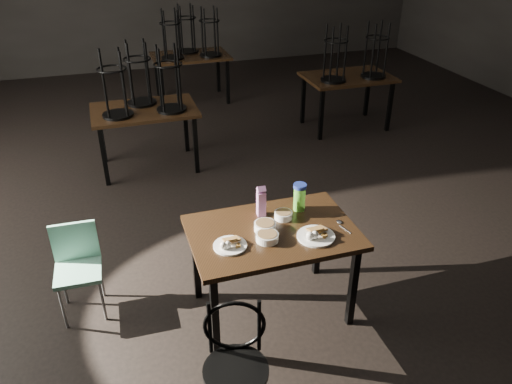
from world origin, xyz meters
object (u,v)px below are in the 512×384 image
object	(u,v)px
juice_carton	(261,202)
bentwood_chair	(235,356)
water_bottle	(299,197)
main_table	(273,239)
school_chair	(77,262)

from	to	relation	value
juice_carton	bentwood_chair	xyz separation A→B (m)	(-0.49, -1.03, -0.38)
juice_carton	water_bottle	size ratio (longest dim) A/B	1.12
main_table	water_bottle	bearing A→B (deg)	36.18
main_table	school_chair	distance (m)	1.49
juice_carton	main_table	bearing A→B (deg)	-86.05
bentwood_chair	school_chair	xyz separation A→B (m)	(-0.89, 1.28, -0.04)
water_bottle	school_chair	world-z (taller)	water_bottle
water_bottle	bentwood_chair	bearing A→B (deg)	-127.99
juice_carton	water_bottle	world-z (taller)	juice_carton
juice_carton	school_chair	bearing A→B (deg)	169.80
juice_carton	school_chair	size ratio (longest dim) A/B	0.34
bentwood_chair	school_chair	size ratio (longest dim) A/B	1.12
main_table	water_bottle	world-z (taller)	water_bottle
bentwood_chair	juice_carton	bearing A→B (deg)	78.57
juice_carton	bentwood_chair	bearing A→B (deg)	-115.58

